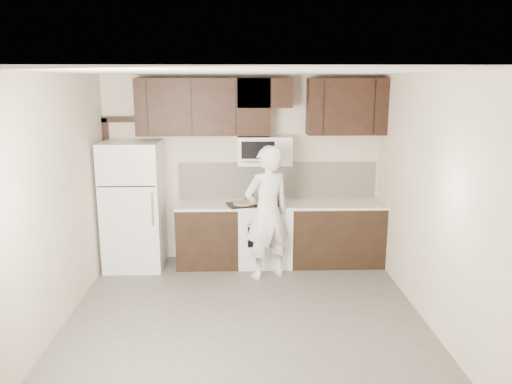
{
  "coord_description": "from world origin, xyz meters",
  "views": [
    {
      "loc": [
        -0.04,
        -4.96,
        2.62
      ],
      "look_at": [
        0.14,
        0.9,
        1.3
      ],
      "focal_mm": 35.0,
      "sensor_mm": 36.0,
      "label": 1
    }
  ],
  "objects_px": {
    "refrigerator": "(134,206)",
    "person": "(267,213)",
    "stove": "(265,233)",
    "microwave": "(264,150)"
  },
  "relations": [
    {
      "from": "microwave",
      "to": "person",
      "type": "distance_m",
      "value": 0.98
    },
    {
      "from": "stove",
      "to": "microwave",
      "type": "xyz_separation_m",
      "value": [
        -0.0,
        0.12,
        1.19
      ]
    },
    {
      "from": "microwave",
      "to": "stove",
      "type": "bearing_deg",
      "value": -89.9
    },
    {
      "from": "refrigerator",
      "to": "person",
      "type": "height_order",
      "value": "person"
    },
    {
      "from": "refrigerator",
      "to": "person",
      "type": "relative_size",
      "value": 1.0
    },
    {
      "from": "refrigerator",
      "to": "person",
      "type": "bearing_deg",
      "value": -13.84
    },
    {
      "from": "refrigerator",
      "to": "stove",
      "type": "bearing_deg",
      "value": 1.51
    },
    {
      "from": "stove",
      "to": "microwave",
      "type": "height_order",
      "value": "microwave"
    },
    {
      "from": "stove",
      "to": "refrigerator",
      "type": "relative_size",
      "value": 0.52
    },
    {
      "from": "refrigerator",
      "to": "microwave",
      "type": "bearing_deg",
      "value": 5.15
    }
  ]
}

